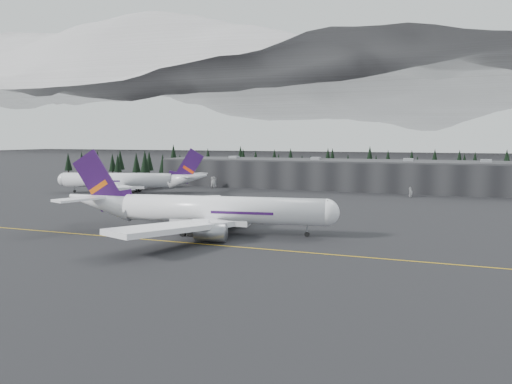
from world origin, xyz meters
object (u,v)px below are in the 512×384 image
(jet_parked, at_px, (131,180))
(jet_main, at_px, (199,209))
(gse_vehicle_b, at_px, (411,195))
(terminal, at_px, (338,174))
(gse_vehicle_a, at_px, (214,186))

(jet_parked, bearing_deg, jet_main, 118.48)
(gse_vehicle_b, bearing_deg, jet_main, -26.93)
(jet_main, bearing_deg, terminal, 75.88)
(gse_vehicle_a, bearing_deg, gse_vehicle_b, -12.89)
(jet_main, bearing_deg, gse_vehicle_b, 55.79)
(terminal, bearing_deg, gse_vehicle_b, -36.55)
(jet_main, bearing_deg, jet_parked, 125.07)
(jet_main, distance_m, gse_vehicle_a, 106.32)
(jet_main, relative_size, gse_vehicle_a, 13.26)
(terminal, height_order, jet_parked, jet_parked)
(terminal, distance_m, gse_vehicle_a, 55.65)
(jet_parked, bearing_deg, gse_vehicle_b, 177.58)
(terminal, bearing_deg, gse_vehicle_a, -160.97)
(jet_main, xyz_separation_m, gse_vehicle_a, (-41.90, 97.60, -4.85))
(terminal, distance_m, gse_vehicle_b, 41.06)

